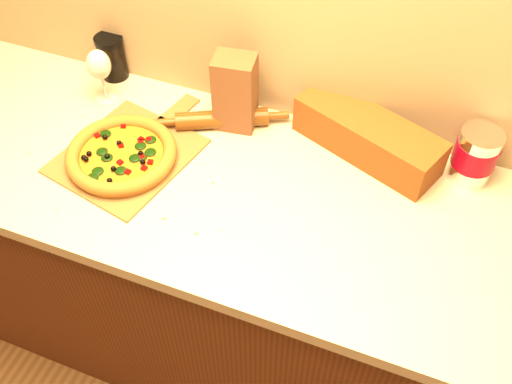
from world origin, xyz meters
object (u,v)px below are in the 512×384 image
rolling_pin (222,119)px  dark_jar (112,57)px  pizza_peel (130,153)px  wine_glass (99,66)px  pizza (122,155)px  coffee_canister (475,155)px

rolling_pin → dark_jar: dark_jar is taller
pizza_peel → dark_jar: size_ratio=3.61×
rolling_pin → wine_glass: 0.39m
rolling_pin → dark_jar: bearing=166.8°
pizza_peel → wine_glass: wine_glass is taller
rolling_pin → dark_jar: size_ratio=2.55×
pizza → rolling_pin: rolling_pin is taller
pizza → rolling_pin: bearing=49.8°
dark_jar → rolling_pin: bearing=-13.2°
pizza → coffee_canister: (0.89, 0.29, 0.05)m
pizza_peel → coffee_canister: (0.89, 0.25, 0.08)m
pizza_peel → coffee_canister: coffee_canister is taller
pizza_peel → rolling_pin: 0.28m
pizza_peel → wine_glass: 0.28m
pizza_peel → pizza: 0.04m
pizza_peel → rolling_pin: size_ratio=1.42×
pizza_peel → pizza: (-0.00, -0.03, 0.02)m
pizza_peel → dark_jar: bearing=138.7°
pizza → coffee_canister: size_ratio=1.96×
coffee_canister → wine_glass: 1.07m
pizza_peel → rolling_pin: bearing=57.8°
pizza_peel → wine_glass: bearing=147.5°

